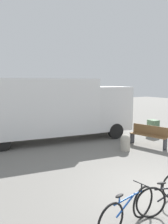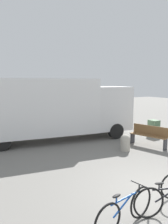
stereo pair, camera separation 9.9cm
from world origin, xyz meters
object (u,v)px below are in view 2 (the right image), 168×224
at_px(utility_box, 154,128).
at_px(park_bench, 149,135).
at_px(delivery_truck, 52,107).
at_px(bollard_near_bench, 125,142).
at_px(bicycle_near, 125,210).

bearing_deg(utility_box, park_bench, -142.10).
bearing_deg(park_bench, delivery_truck, 29.64).
bearing_deg(bollard_near_bench, utility_box, 23.65).
xyz_separation_m(park_bench, bollard_near_bench, (-1.43, -0.02, -0.16)).
height_order(bicycle_near, bollard_near_bench, bicycle_near).
bearing_deg(utility_box, bicycle_near, -140.41).
relative_size(delivery_truck, park_bench, 4.69).
bearing_deg(bicycle_near, park_bench, 29.55).
bearing_deg(bollard_near_bench, park_bench, 0.88).
bearing_deg(bollard_near_bench, delivery_truck, 122.19).
distance_m(delivery_truck, utility_box, 5.77).
xyz_separation_m(delivery_truck, bollard_near_bench, (2.09, -3.32, -1.34)).
xyz_separation_m(bollard_near_bench, utility_box, (3.21, 1.41, 0.06)).
bearing_deg(delivery_truck, bollard_near_bench, -50.39).
distance_m(delivery_truck, bollard_near_bench, 4.14).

